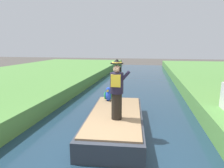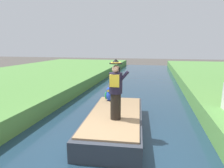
{
  "view_description": "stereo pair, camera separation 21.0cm",
  "coord_description": "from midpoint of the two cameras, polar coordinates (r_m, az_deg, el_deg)",
  "views": [
    {
      "loc": [
        1.05,
        -4.67,
        2.94
      ],
      "look_at": [
        -0.2,
        1.8,
        1.61
      ],
      "focal_mm": 30.58,
      "sensor_mm": 36.0,
      "label": 1
    },
    {
      "loc": [
        1.26,
        -4.63,
        2.94
      ],
      "look_at": [
        -0.2,
        1.8,
        1.61
      ],
      "focal_mm": 30.58,
      "sensor_mm": 36.0,
      "label": 2
    }
  ],
  "objects": [
    {
      "name": "parrot_plush",
      "position": [
        7.83,
        -0.06,
        -3.27
      ],
      "size": [
        0.36,
        0.35,
        0.57
      ],
      "color": "blue",
      "rests_on": "boat"
    },
    {
      "name": "person_pirate",
      "position": [
        5.74,
        2.19,
        -1.74
      ],
      "size": [
        0.61,
        0.42,
        1.85
      ],
      "rotation": [
        0.0,
        0.0,
        -0.04
      ],
      "color": "black",
      "rests_on": "boat"
    },
    {
      "name": "boat",
      "position": [
        6.64,
        1.8,
        -11.08
      ],
      "size": [
        2.14,
        4.33,
        0.61
      ],
      "color": "#333842",
      "rests_on": "canal_water"
    },
    {
      "name": "canal_water",
      "position": [
        5.59,
        -1.08,
        -19.71
      ],
      "size": [
        5.98,
        48.0,
        0.1
      ],
      "primitive_type": "cube",
      "color": "#1E384C",
      "rests_on": "ground"
    },
    {
      "name": "ground_plane",
      "position": [
        5.62,
        -1.08,
        -20.14
      ],
      "size": [
        80.0,
        80.0,
        0.0
      ],
      "primitive_type": "plane",
      "color": "#4C4742"
    }
  ]
}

